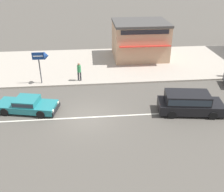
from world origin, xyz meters
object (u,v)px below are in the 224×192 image
at_px(sedan_teal_0, 27,105).
at_px(minivan_black_3, 189,102).
at_px(pedestrian_by_shop, 79,70).
at_px(arrow_signboard, 44,57).
at_px(shopfront_corner_warung, 140,40).

distance_m(sedan_teal_0, minivan_black_3, 11.85).
xyz_separation_m(sedan_teal_0, pedestrian_by_shop, (3.77, 4.80, 0.60)).
bearing_deg(pedestrian_by_shop, arrow_signboard, -175.06).
xyz_separation_m(pedestrian_by_shop, shopfront_corner_warung, (6.61, 5.85, 0.99)).
relative_size(pedestrian_by_shop, shopfront_corner_warung, 0.29).
bearing_deg(arrow_signboard, shopfront_corner_warung, 32.75).
xyz_separation_m(arrow_signboard, shopfront_corner_warung, (9.48, 6.10, -0.43)).
xyz_separation_m(minivan_black_3, pedestrian_by_shop, (-8.00, 6.11, 0.29)).
distance_m(sedan_teal_0, shopfront_corner_warung, 14.96).
height_order(minivan_black_3, arrow_signboard, arrow_signboard).
bearing_deg(shopfront_corner_warung, minivan_black_3, -83.39).
xyz_separation_m(arrow_signboard, pedestrian_by_shop, (2.87, 0.25, -1.42)).
bearing_deg(sedan_teal_0, shopfront_corner_warung, 45.73).
bearing_deg(shopfront_corner_warung, pedestrian_by_shop, -138.49).
distance_m(minivan_black_3, pedestrian_by_shop, 10.07).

